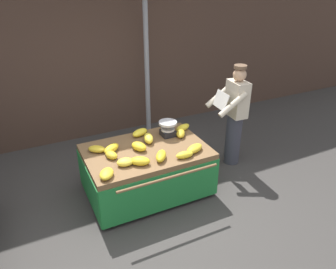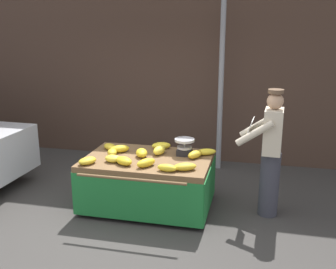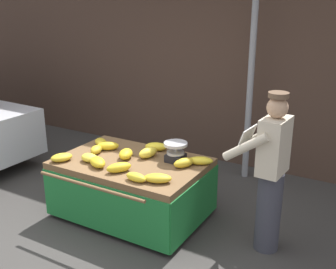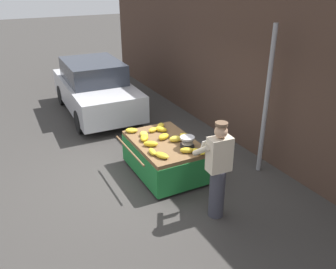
{
  "view_description": "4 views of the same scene",
  "coord_description": "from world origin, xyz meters",
  "px_view_note": "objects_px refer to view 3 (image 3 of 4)",
  "views": [
    {
      "loc": [
        -1.29,
        -3.1,
        3.01
      ],
      "look_at": [
        0.53,
        0.61,
        0.9
      ],
      "focal_mm": 34.62,
      "sensor_mm": 36.0,
      "label": 1
    },
    {
      "loc": [
        1.64,
        -4.3,
        2.48
      ],
      "look_at": [
        0.51,
        0.5,
        1.12
      ],
      "focal_mm": 42.09,
      "sensor_mm": 36.0,
      "label": 2
    },
    {
      "loc": [
        2.87,
        -3.09,
        2.59
      ],
      "look_at": [
        0.65,
        0.74,
        1.1
      ],
      "focal_mm": 44.38,
      "sensor_mm": 36.0,
      "label": 3
    },
    {
      "loc": [
        5.84,
        -2.22,
        3.78
      ],
      "look_at": [
        0.42,
        0.61,
        0.97
      ],
      "focal_mm": 37.7,
      "sensor_mm": 36.0,
      "label": 4
    }
  ],
  "objects_px": {
    "banana_bunch_6": "(148,153)",
    "banana_bunch_7": "(200,161)",
    "banana_bunch_1": "(126,154)",
    "vendor_person": "(270,173)",
    "banana_cart": "(132,175)",
    "banana_bunch_13": "(101,142)",
    "banana_bunch_3": "(184,163)",
    "banana_bunch_9": "(98,162)",
    "street_pole": "(251,78)",
    "banana_bunch_0": "(119,167)",
    "banana_bunch_5": "(89,158)",
    "banana_bunch_12": "(136,177)",
    "banana_bunch_4": "(108,146)",
    "banana_bunch_10": "(158,178)",
    "weighing_scale": "(176,152)",
    "banana_bunch_8": "(96,150)",
    "banana_bunch_2": "(62,157)",
    "banana_bunch_11": "(156,147)"
  },
  "relations": [
    {
      "from": "banana_cart",
      "to": "banana_bunch_1",
      "type": "bearing_deg",
      "value": 164.27
    },
    {
      "from": "banana_bunch_6",
      "to": "banana_bunch_7",
      "type": "relative_size",
      "value": 0.89
    },
    {
      "from": "banana_bunch_12",
      "to": "banana_bunch_2",
      "type": "bearing_deg",
      "value": 178.73
    },
    {
      "from": "banana_bunch_12",
      "to": "banana_bunch_13",
      "type": "distance_m",
      "value": 1.23
    },
    {
      "from": "street_pole",
      "to": "banana_bunch_6",
      "type": "relative_size",
      "value": 11.19
    },
    {
      "from": "street_pole",
      "to": "banana_bunch_11",
      "type": "height_order",
      "value": "street_pole"
    },
    {
      "from": "vendor_person",
      "to": "banana_bunch_2",
      "type": "bearing_deg",
      "value": -166.45
    },
    {
      "from": "banana_bunch_3",
      "to": "banana_bunch_9",
      "type": "xyz_separation_m",
      "value": [
        -0.86,
        -0.48,
        0.0
      ]
    },
    {
      "from": "banana_bunch_9",
      "to": "vendor_person",
      "type": "height_order",
      "value": "vendor_person"
    },
    {
      "from": "banana_cart",
      "to": "banana_bunch_0",
      "type": "bearing_deg",
      "value": -77.4
    },
    {
      "from": "banana_bunch_9",
      "to": "banana_bunch_13",
      "type": "bearing_deg",
      "value": 126.08
    },
    {
      "from": "weighing_scale",
      "to": "banana_cart",
      "type": "bearing_deg",
      "value": -152.19
    },
    {
      "from": "banana_bunch_0",
      "to": "banana_bunch_13",
      "type": "relative_size",
      "value": 1.14
    },
    {
      "from": "banana_bunch_11",
      "to": "banana_bunch_12",
      "type": "bearing_deg",
      "value": -71.45
    },
    {
      "from": "weighing_scale",
      "to": "banana_bunch_0",
      "type": "relative_size",
      "value": 0.98
    },
    {
      "from": "weighing_scale",
      "to": "banana_bunch_7",
      "type": "relative_size",
      "value": 0.94
    },
    {
      "from": "banana_bunch_9",
      "to": "banana_cart",
      "type": "bearing_deg",
      "value": 56.58
    },
    {
      "from": "banana_bunch_7",
      "to": "banana_bunch_13",
      "type": "height_order",
      "value": "banana_bunch_7"
    },
    {
      "from": "weighing_scale",
      "to": "banana_bunch_9",
      "type": "xyz_separation_m",
      "value": [
        -0.69,
        -0.59,
        -0.06
      ]
    },
    {
      "from": "banana_bunch_10",
      "to": "banana_bunch_12",
      "type": "height_order",
      "value": "banana_bunch_10"
    },
    {
      "from": "banana_bunch_1",
      "to": "vendor_person",
      "type": "xyz_separation_m",
      "value": [
        1.73,
        0.11,
        0.09
      ]
    },
    {
      "from": "banana_bunch_3",
      "to": "banana_bunch_6",
      "type": "bearing_deg",
      "value": 174.9
    },
    {
      "from": "banana_bunch_5",
      "to": "banana_bunch_11",
      "type": "relative_size",
      "value": 0.79
    },
    {
      "from": "banana_bunch_0",
      "to": "banana_bunch_9",
      "type": "xyz_separation_m",
      "value": [
        -0.3,
        0.0,
        0.0
      ]
    },
    {
      "from": "banana_bunch_2",
      "to": "banana_bunch_8",
      "type": "bearing_deg",
      "value": 65.19
    },
    {
      "from": "banana_bunch_10",
      "to": "banana_bunch_11",
      "type": "relative_size",
      "value": 1.06
    },
    {
      "from": "banana_bunch_2",
      "to": "banana_bunch_11",
      "type": "xyz_separation_m",
      "value": [
        0.78,
        0.86,
        0.01
      ]
    },
    {
      "from": "banana_bunch_3",
      "to": "banana_bunch_6",
      "type": "height_order",
      "value": "banana_bunch_6"
    },
    {
      "from": "banana_cart",
      "to": "banana_bunch_13",
      "type": "xyz_separation_m",
      "value": [
        -0.65,
        0.23,
        0.23
      ]
    },
    {
      "from": "banana_bunch_4",
      "to": "banana_bunch_3",
      "type": "bearing_deg",
      "value": -0.27
    },
    {
      "from": "banana_bunch_5",
      "to": "banana_bunch_12",
      "type": "height_order",
      "value": "banana_bunch_5"
    },
    {
      "from": "banana_bunch_3",
      "to": "banana_bunch_9",
      "type": "height_order",
      "value": "banana_bunch_9"
    },
    {
      "from": "banana_bunch_1",
      "to": "banana_bunch_6",
      "type": "relative_size",
      "value": 0.95
    },
    {
      "from": "banana_bunch_8",
      "to": "banana_bunch_6",
      "type": "bearing_deg",
      "value": 18.03
    },
    {
      "from": "banana_bunch_5",
      "to": "banana_bunch_13",
      "type": "bearing_deg",
      "value": 115.27
    },
    {
      "from": "banana_bunch_10",
      "to": "banana_bunch_1",
      "type": "bearing_deg",
      "value": 150.66
    },
    {
      "from": "banana_bunch_2",
      "to": "banana_bunch_4",
      "type": "xyz_separation_m",
      "value": [
        0.24,
        0.57,
        0.01
      ]
    },
    {
      "from": "banana_bunch_6",
      "to": "banana_bunch_11",
      "type": "bearing_deg",
      "value": 98.61
    },
    {
      "from": "banana_bunch_4",
      "to": "banana_bunch_8",
      "type": "distance_m",
      "value": 0.17
    },
    {
      "from": "banana_bunch_10",
      "to": "banana_bunch_11",
      "type": "distance_m",
      "value": 0.94
    },
    {
      "from": "banana_cart",
      "to": "banana_bunch_1",
      "type": "height_order",
      "value": "banana_bunch_1"
    },
    {
      "from": "banana_bunch_4",
      "to": "banana_bunch_12",
      "type": "height_order",
      "value": "banana_bunch_4"
    },
    {
      "from": "banana_bunch_1",
      "to": "banana_bunch_4",
      "type": "distance_m",
      "value": 0.38
    },
    {
      "from": "banana_bunch_3",
      "to": "vendor_person",
      "type": "height_order",
      "value": "vendor_person"
    },
    {
      "from": "banana_bunch_5",
      "to": "banana_bunch_9",
      "type": "distance_m",
      "value": 0.19
    },
    {
      "from": "street_pole",
      "to": "banana_bunch_3",
      "type": "bearing_deg",
      "value": -95.51
    },
    {
      "from": "banana_bunch_7",
      "to": "banana_bunch_8",
      "type": "xyz_separation_m",
      "value": [
        -1.27,
        -0.33,
        0.0
      ]
    },
    {
      "from": "banana_bunch_6",
      "to": "banana_bunch_10",
      "type": "height_order",
      "value": "banana_bunch_6"
    },
    {
      "from": "street_pole",
      "to": "banana_bunch_0",
      "type": "bearing_deg",
      "value": -108.41
    },
    {
      "from": "banana_bunch_6",
      "to": "banana_bunch_12",
      "type": "bearing_deg",
      "value": -67.84
    }
  ]
}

